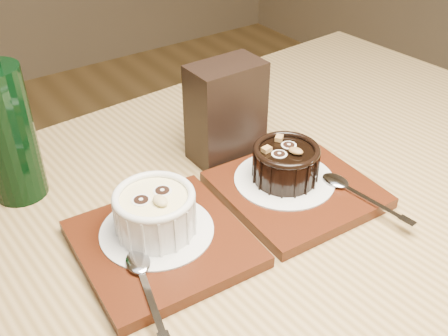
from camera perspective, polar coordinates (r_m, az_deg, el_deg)
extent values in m
cube|color=olive|center=(0.63, 3.73, -9.13)|extent=(1.25, 0.88, 0.04)
cylinder|color=olive|center=(1.36, 10.60, -2.43)|extent=(0.06, 0.06, 0.71)
cube|color=#461B0B|center=(0.60, -6.68, -8.17)|extent=(0.19, 0.19, 0.01)
cylinder|color=silver|center=(0.61, -7.31, -6.75)|extent=(0.13, 0.13, 0.00)
cylinder|color=white|center=(0.59, -7.48, -5.01)|extent=(0.09, 0.09, 0.05)
cylinder|color=#EEDD91|center=(0.58, -7.64, -3.34)|extent=(0.07, 0.07, 0.00)
torus|color=white|center=(0.57, -7.67, -3.07)|extent=(0.09, 0.09, 0.01)
cylinder|color=black|center=(0.57, -9.02, -3.42)|extent=(0.02, 0.02, 0.00)
cylinder|color=black|center=(0.58, -6.73, -2.42)|extent=(0.02, 0.02, 0.00)
ellipsoid|color=tan|center=(0.56, -6.96, -3.54)|extent=(0.02, 0.02, 0.01)
cube|color=#461B0B|center=(0.68, 7.78, -2.35)|extent=(0.19, 0.19, 0.01)
cylinder|color=silver|center=(0.68, 6.58, -1.23)|extent=(0.13, 0.13, 0.00)
cylinder|color=black|center=(0.67, 6.71, 0.30)|extent=(0.08, 0.08, 0.04)
cylinder|color=black|center=(0.66, 6.82, 1.74)|extent=(0.07, 0.07, 0.00)
torus|color=black|center=(0.66, 6.84, 2.00)|extent=(0.08, 0.08, 0.01)
cylinder|color=black|center=(0.65, 6.04, 1.57)|extent=(0.02, 0.02, 0.00)
cylinder|color=black|center=(0.67, 7.07, 2.54)|extent=(0.02, 0.02, 0.00)
ellipsoid|color=brown|center=(0.65, 7.83, 1.85)|extent=(0.02, 0.02, 0.01)
cube|color=olive|center=(0.65, 4.66, 2.04)|extent=(0.01, 0.01, 0.01)
cube|color=olive|center=(0.68, 6.02, 3.25)|extent=(0.01, 0.01, 0.01)
cube|color=black|center=(0.72, 0.21, 6.12)|extent=(0.10, 0.06, 0.14)
cylinder|color=black|center=(0.68, -22.50, 3.35)|extent=(0.07, 0.07, 0.17)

